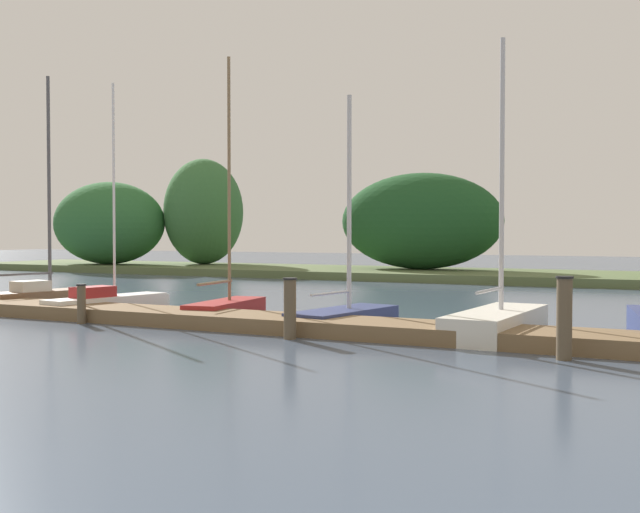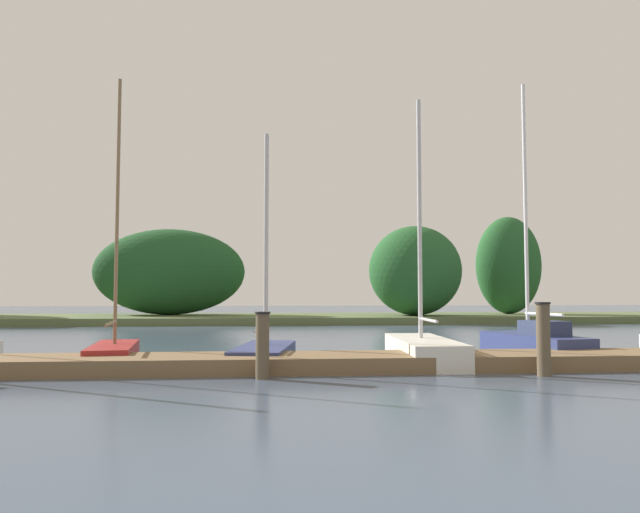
% 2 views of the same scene
% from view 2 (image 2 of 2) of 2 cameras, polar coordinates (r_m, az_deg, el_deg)
% --- Properties ---
extents(dock_pier, '(26.94, 1.80, 0.35)m').
position_cam_2_polar(dock_pier, '(13.34, -4.67, -10.04)').
color(dock_pier, brown).
rests_on(dock_pier, ground).
extents(far_shore, '(68.69, 8.09, 6.87)m').
position_cam_2_polar(far_shore, '(35.95, -16.34, -2.10)').
color(far_shore, '#56663D').
rests_on(far_shore, ground).
extents(sailboat_2, '(1.36, 3.49, 7.07)m').
position_cam_2_polar(sailboat_2, '(15.57, -18.98, -8.30)').
color(sailboat_2, maroon).
rests_on(sailboat_2, ground).
extents(sailboat_3, '(1.70, 3.74, 5.71)m').
position_cam_2_polar(sailboat_3, '(14.95, -5.25, -8.80)').
color(sailboat_3, navy).
rests_on(sailboat_3, ground).
extents(sailboat_4, '(1.45, 4.53, 6.62)m').
position_cam_2_polar(sailboat_4, '(15.19, 9.65, -8.50)').
color(sailboat_4, silver).
rests_on(sailboat_4, ground).
extents(sailboat_5, '(1.80, 3.89, 7.51)m').
position_cam_2_polar(sailboat_5, '(17.25, 19.48, -7.50)').
color(sailboat_5, navy).
rests_on(sailboat_5, ground).
extents(mooring_piling_2, '(0.31, 0.31, 1.33)m').
position_cam_2_polar(mooring_piling_2, '(12.12, -5.49, -8.35)').
color(mooring_piling_2, brown).
rests_on(mooring_piling_2, ground).
extents(mooring_piling_3, '(0.32, 0.32, 1.51)m').
position_cam_2_polar(mooring_piling_3, '(13.25, 20.45, -7.33)').
color(mooring_piling_3, brown).
rests_on(mooring_piling_3, ground).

